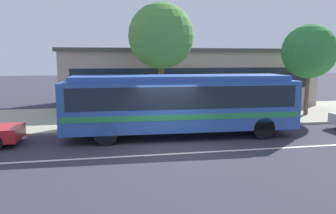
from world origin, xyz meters
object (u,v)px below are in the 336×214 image
at_px(bus_stop_sign, 260,93).
at_px(street_tree_near_stop, 161,36).
at_px(transit_bus, 181,101).
at_px(street_tree_mid_block, 309,52).
at_px(pedestrian_waiting_near_sign, 102,106).

distance_m(bus_stop_sign, street_tree_near_stop, 6.38).
relative_size(transit_bus, street_tree_mid_block, 1.92).
bearing_deg(transit_bus, street_tree_mid_block, 22.93).
xyz_separation_m(pedestrian_waiting_near_sign, street_tree_mid_block, (12.45, 0.61, 2.91)).
bearing_deg(street_tree_mid_block, bus_stop_sign, -155.12).
relative_size(bus_stop_sign, street_tree_near_stop, 0.39).
xyz_separation_m(bus_stop_sign, street_tree_mid_block, (4.08, 1.89, 2.23)).
bearing_deg(bus_stop_sign, street_tree_mid_block, 24.88).
distance_m(pedestrian_waiting_near_sign, bus_stop_sign, 8.49).
height_order(street_tree_near_stop, street_tree_mid_block, street_tree_near_stop).
relative_size(pedestrian_waiting_near_sign, bus_stop_sign, 0.64).
xyz_separation_m(pedestrian_waiting_near_sign, street_tree_near_stop, (3.45, 1.37, 3.75)).
distance_m(pedestrian_waiting_near_sign, street_tree_near_stop, 5.28).
distance_m(pedestrian_waiting_near_sign, street_tree_mid_block, 12.80).
height_order(transit_bus, street_tree_near_stop, street_tree_near_stop).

